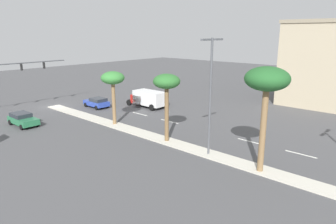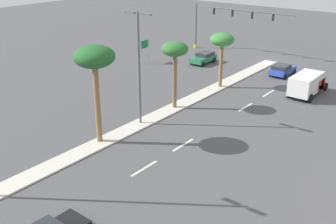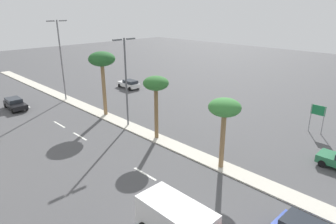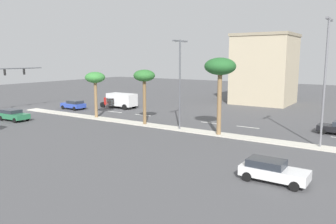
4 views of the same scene
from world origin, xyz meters
name	(u,v)px [view 2 (image 2 of 4)]	position (x,y,z in m)	size (l,w,h in m)	color
ground_plane	(141,124)	(0.00, 27.77, 0.00)	(160.00, 160.00, 0.00)	#4C4C4F
median_curb	(74,156)	(0.00, 35.71, 0.06)	(1.80, 71.41, 0.12)	beige
lane_stripe_rear	(298,75)	(-5.56, 4.00, 0.01)	(0.20, 2.80, 0.01)	silver
lane_stripe_leading	(268,93)	(-5.56, 12.69, 0.01)	(0.20, 2.80, 0.01)	silver
lane_stripe_outboard	(246,107)	(-5.56, 18.03, 0.01)	(0.20, 2.80, 0.01)	silver
lane_stripe_trailing	(183,145)	(-5.56, 28.88, 0.01)	(0.20, 2.80, 0.01)	silver
lane_stripe_inboard	(144,168)	(-5.56, 33.77, 0.01)	(0.20, 2.80, 0.01)	silver
traffic_signal_gantry	(220,21)	(8.88, -0.58, 4.70)	(16.17, 0.53, 6.96)	#515459
directional_road_sign	(145,47)	(13.69, 11.34, 2.30)	(0.10, 1.52, 3.18)	gray
palm_tree_far	(222,42)	(-0.18, 14.15, 5.35)	(2.69, 2.69, 6.19)	olive
palm_tree_leading	(175,52)	(0.02, 22.63, 5.79)	(2.61, 2.61, 6.66)	brown
palm_tree_inboard	(94,60)	(0.28, 32.66, 7.04)	(3.27, 3.27, 8.09)	olive
street_lamp_near	(139,60)	(0.11, 27.71, 5.98)	(2.90, 0.24, 10.03)	#515459
sedan_blue_inboard	(282,70)	(-3.95, 5.35, 0.77)	(2.17, 3.98, 1.45)	#2D47AD
sedan_green_center	(204,58)	(7.17, 6.40, 0.78)	(2.13, 4.27, 1.45)	#287047
box_truck	(307,84)	(-9.04, 10.66, 1.32)	(2.58, 6.10, 2.41)	#B21E19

